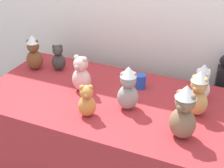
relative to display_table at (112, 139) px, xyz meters
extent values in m
cube|color=white|center=(0.00, 0.73, 0.92)|extent=(7.00, 0.08, 2.60)
cube|color=maroon|center=(0.00, 0.00, 0.00)|extent=(1.92, 0.96, 0.76)
ellipsoid|color=white|center=(0.58, 0.24, 0.46)|extent=(0.15, 0.14, 0.16)
sphere|color=white|center=(0.58, 0.24, 0.57)|extent=(0.09, 0.09, 0.09)
sphere|color=white|center=(0.55, 0.23, 0.61)|extent=(0.03, 0.03, 0.03)
sphere|color=white|center=(0.61, 0.25, 0.61)|extent=(0.03, 0.03, 0.03)
sphere|color=#B4B3AF|center=(0.59, 0.20, 0.56)|extent=(0.04, 0.04, 0.04)
cone|color=silver|center=(0.58, 0.24, 0.63)|extent=(0.10, 0.10, 0.06)
ellipsoid|color=tan|center=(0.59, 0.04, 0.47)|extent=(0.17, 0.15, 0.18)
sphere|color=tan|center=(0.59, 0.04, 0.60)|extent=(0.11, 0.11, 0.11)
sphere|color=tan|center=(0.55, 0.05, 0.65)|extent=(0.04, 0.04, 0.04)
sphere|color=tan|center=(0.62, 0.04, 0.65)|extent=(0.04, 0.04, 0.04)
sphere|color=olive|center=(0.58, 0.00, 0.59)|extent=(0.05, 0.05, 0.05)
cone|color=silver|center=(0.59, 0.04, 0.67)|extent=(0.11, 0.11, 0.07)
ellipsoid|color=#7F6047|center=(0.55, -0.23, 0.48)|extent=(0.19, 0.17, 0.20)
sphere|color=#7F6047|center=(0.55, -0.23, 0.63)|extent=(0.12, 0.12, 0.12)
sphere|color=#7F6047|center=(0.52, -0.22, 0.67)|extent=(0.04, 0.04, 0.04)
sphere|color=#7F6047|center=(0.59, -0.24, 0.67)|extent=(0.04, 0.04, 0.04)
sphere|color=brown|center=(0.54, -0.28, 0.62)|extent=(0.05, 0.05, 0.05)
cone|color=silver|center=(0.55, -0.23, 0.70)|extent=(0.13, 0.13, 0.08)
ellipsoid|color=#D17F3D|center=(-0.07, -0.26, 0.45)|extent=(0.15, 0.14, 0.15)
sphere|color=#D17F3D|center=(-0.07, -0.26, 0.56)|extent=(0.09, 0.09, 0.09)
sphere|color=#D17F3D|center=(-0.09, -0.27, 0.60)|extent=(0.03, 0.03, 0.03)
sphere|color=#D17F3D|center=(-0.04, -0.24, 0.60)|extent=(0.03, 0.03, 0.03)
sphere|color=#A06536|center=(-0.05, -0.29, 0.55)|extent=(0.04, 0.04, 0.04)
ellipsoid|color=gray|center=(0.15, -0.07, 0.47)|extent=(0.18, 0.17, 0.18)
sphere|color=gray|center=(0.15, -0.07, 0.60)|extent=(0.11, 0.11, 0.11)
sphere|color=gray|center=(0.12, -0.08, 0.64)|extent=(0.04, 0.04, 0.04)
sphere|color=gray|center=(0.18, -0.06, 0.64)|extent=(0.04, 0.04, 0.04)
sphere|color=slate|center=(0.16, -0.11, 0.59)|extent=(0.04, 0.04, 0.04)
cone|color=silver|center=(0.15, -0.07, 0.66)|extent=(0.11, 0.11, 0.07)
ellipsoid|color=beige|center=(-0.25, 0.02, 0.47)|extent=(0.16, 0.14, 0.18)
sphere|color=beige|center=(-0.25, 0.02, 0.60)|extent=(0.11, 0.11, 0.11)
sphere|color=beige|center=(-0.29, 0.02, 0.64)|extent=(0.04, 0.04, 0.04)
sphere|color=beige|center=(-0.22, 0.02, 0.64)|extent=(0.04, 0.04, 0.04)
sphere|color=#A88783|center=(-0.26, -0.03, 0.59)|extent=(0.04, 0.04, 0.04)
ellipsoid|color=#383533|center=(-0.59, 0.24, 0.45)|extent=(0.15, 0.15, 0.14)
sphere|color=#383533|center=(-0.59, 0.24, 0.56)|extent=(0.09, 0.09, 0.09)
sphere|color=#383533|center=(-0.61, 0.23, 0.59)|extent=(0.03, 0.03, 0.03)
sphere|color=#383533|center=(-0.57, 0.26, 0.59)|extent=(0.03, 0.03, 0.03)
sphere|color=#32302E|center=(-0.57, 0.21, 0.55)|extent=(0.04, 0.04, 0.04)
ellipsoid|color=brown|center=(-0.78, 0.18, 0.46)|extent=(0.17, 0.15, 0.17)
sphere|color=brown|center=(-0.78, 0.18, 0.59)|extent=(0.10, 0.10, 0.10)
sphere|color=brown|center=(-0.81, 0.17, 0.63)|extent=(0.04, 0.04, 0.04)
sphere|color=brown|center=(-0.75, 0.19, 0.63)|extent=(0.04, 0.04, 0.04)
sphere|color=brown|center=(-0.77, 0.14, 0.58)|extent=(0.04, 0.04, 0.04)
cone|color=silver|center=(-0.78, 0.18, 0.65)|extent=(0.11, 0.11, 0.07)
cylinder|color=blue|center=(0.14, 0.23, 0.44)|extent=(0.08, 0.08, 0.11)
camera|label=1|loc=(0.76, -1.77, 1.60)|focal=50.60mm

